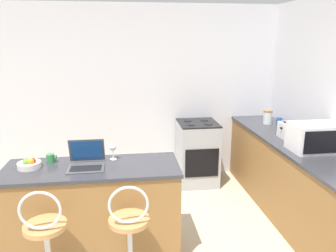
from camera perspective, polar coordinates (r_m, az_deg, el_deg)
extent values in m
cube|color=silver|center=(4.92, -6.39, 5.40)|extent=(12.00, 0.06, 2.60)
cube|color=olive|center=(3.40, -12.67, -14.51)|extent=(1.62, 0.60, 0.90)
cube|color=#333338|center=(3.20, -13.14, -7.19)|extent=(1.65, 0.63, 0.03)
cube|color=olive|center=(4.18, 21.65, -9.49)|extent=(0.61, 3.06, 0.90)
cube|color=#333338|center=(4.02, 22.28, -3.39)|extent=(0.64, 3.09, 0.03)
cylinder|color=#B7844C|center=(2.90, -20.61, -16.04)|extent=(0.34, 0.34, 0.04)
torus|color=silver|center=(2.73, -21.41, -13.56)|extent=(0.32, 0.02, 0.32)
cylinder|color=#B7844C|center=(2.83, -6.79, -16.02)|extent=(0.34, 0.34, 0.04)
torus|color=silver|center=(2.65, -6.88, -13.49)|extent=(0.32, 0.02, 0.32)
cube|color=#47474C|center=(3.16, -14.06, -7.13)|extent=(0.33, 0.26, 0.01)
cube|color=black|center=(3.14, -14.11, -7.15)|extent=(0.28, 0.14, 0.00)
cube|color=#47474C|center=(3.24, -13.95, -4.11)|extent=(0.33, 0.08, 0.24)
cube|color=#19478C|center=(3.24, -13.96, -4.11)|extent=(0.29, 0.06, 0.20)
cube|color=silver|center=(3.85, 24.30, -1.79)|extent=(0.52, 0.35, 0.30)
cube|color=black|center=(3.68, 25.11, -2.60)|extent=(0.37, 0.01, 0.24)
cube|color=silver|center=(4.23, 20.45, -0.78)|extent=(0.21, 0.26, 0.19)
cube|color=black|center=(4.19, 20.06, 0.45)|extent=(0.05, 0.18, 0.00)
cube|color=black|center=(4.23, 21.06, 0.49)|extent=(0.05, 0.18, 0.00)
cube|color=black|center=(4.17, 19.11, -0.35)|extent=(0.02, 0.02, 0.02)
cube|color=#9EA3A8|center=(4.91, 5.11, -4.78)|extent=(0.56, 0.60, 0.91)
cube|color=black|center=(4.64, 5.93, -6.45)|extent=(0.48, 0.01, 0.41)
cube|color=black|center=(4.77, 5.24, 0.51)|extent=(0.56, 0.60, 0.02)
cylinder|color=black|center=(4.63, 4.04, 0.27)|extent=(0.11, 0.11, 0.01)
cylinder|color=black|center=(4.68, 7.07, 0.37)|extent=(0.11, 0.11, 0.01)
cylinder|color=black|center=(4.86, 3.48, 0.97)|extent=(0.11, 0.11, 0.01)
cylinder|color=black|center=(4.91, 6.37, 1.06)|extent=(0.11, 0.11, 0.01)
cylinder|color=silver|center=(3.34, -23.00, -6.27)|extent=(0.21, 0.21, 0.05)
sphere|color=red|center=(3.30, -22.51, -5.64)|extent=(0.06, 0.06, 0.06)
sphere|color=orange|center=(3.29, -22.74, -5.70)|extent=(0.06, 0.06, 0.06)
sphere|color=#66B233|center=(3.29, -23.49, -5.75)|extent=(0.06, 0.06, 0.06)
cylinder|color=silver|center=(3.34, -9.49, -5.70)|extent=(0.07, 0.07, 0.00)
cylinder|color=silver|center=(3.32, -9.53, -4.89)|extent=(0.01, 0.01, 0.09)
sphere|color=silver|center=(3.30, -9.58, -3.63)|extent=(0.07, 0.07, 0.07)
cylinder|color=silver|center=(4.87, 16.96, 1.38)|extent=(0.12, 0.12, 0.17)
cylinder|color=olive|center=(4.85, 17.04, 2.49)|extent=(0.13, 0.13, 0.02)
cylinder|color=#338447|center=(3.40, -19.78, -5.31)|extent=(0.08, 0.08, 0.09)
torus|color=#338447|center=(3.38, -18.95, -5.23)|extent=(0.01, 0.06, 0.06)
cylinder|color=#2D51AD|center=(4.89, 18.77, 0.86)|extent=(0.07, 0.07, 0.10)
torus|color=#2D51AD|center=(4.91, 19.28, 0.94)|extent=(0.01, 0.06, 0.06)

